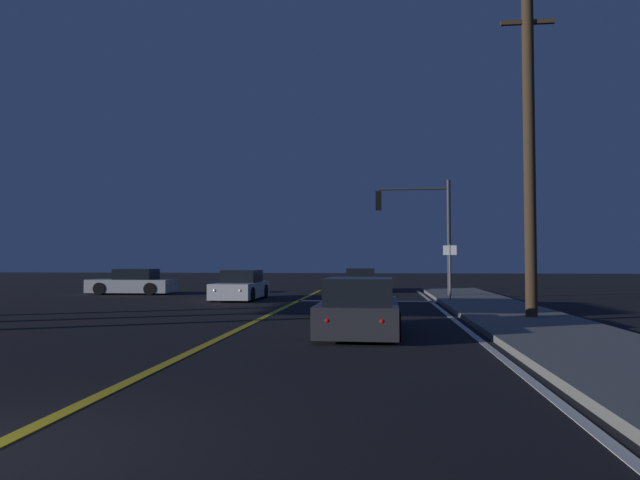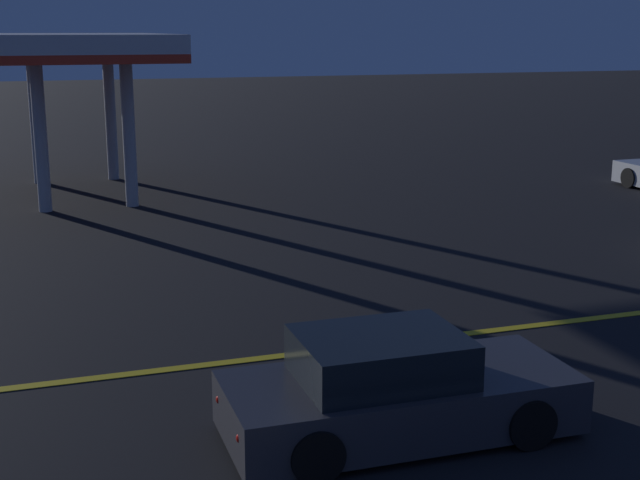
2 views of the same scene
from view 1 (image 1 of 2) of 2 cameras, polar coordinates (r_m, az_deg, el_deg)
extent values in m
cube|color=slate|center=(15.94, 20.87, -8.00)|extent=(3.20, 39.11, 0.15)
cube|color=gold|center=(15.85, -7.10, -8.42)|extent=(0.20, 36.94, 0.01)
cube|color=silver|center=(15.58, 14.21, -8.47)|extent=(0.16, 36.94, 0.01)
cube|color=silver|center=(24.77, 4.77, -6.17)|extent=(6.01, 0.50, 0.01)
cube|color=#2D2D33|center=(13.78, 4.05, -7.55)|extent=(1.87, 4.40, 0.68)
cube|color=black|center=(13.48, 3.99, -5.11)|extent=(1.58, 2.04, 0.60)
cylinder|color=black|center=(15.21, 1.11, -7.51)|extent=(0.23, 0.64, 0.64)
cylinder|color=black|center=(15.13, 7.53, -7.51)|extent=(0.23, 0.64, 0.64)
cylinder|color=black|center=(12.53, -0.17, -8.65)|extent=(0.23, 0.64, 0.64)
cylinder|color=black|center=(12.43, 7.66, -8.68)|extent=(0.23, 0.64, 0.64)
sphere|color=#FFF4CC|center=(15.93, 2.41, -6.54)|extent=(0.18, 0.18, 0.18)
sphere|color=#FFF4CC|center=(15.88, 6.47, -6.54)|extent=(0.18, 0.18, 0.18)
sphere|color=red|center=(11.70, 0.74, -8.12)|extent=(0.14, 0.14, 0.14)
sphere|color=red|center=(11.63, 6.29, -8.14)|extent=(0.14, 0.14, 0.14)
cube|color=silver|center=(25.94, -8.04, -5.02)|extent=(1.80, 4.32, 0.68)
cube|color=black|center=(26.17, -7.89, -3.68)|extent=(1.53, 1.99, 0.60)
cylinder|color=black|center=(24.45, -6.97, -5.48)|extent=(0.23, 0.64, 0.64)
cylinder|color=black|center=(24.89, -10.66, -5.40)|extent=(0.23, 0.64, 0.64)
cylinder|color=black|center=(27.05, -5.63, -5.17)|extent=(0.23, 0.64, 0.64)
cylinder|color=black|center=(27.45, -8.99, -5.11)|extent=(0.23, 0.64, 0.64)
sphere|color=#FFF4CC|center=(23.78, -8.04, -5.08)|extent=(0.18, 0.18, 0.18)
sphere|color=#FFF4CC|center=(24.08, -10.57, -5.03)|extent=(0.18, 0.18, 0.18)
sphere|color=red|center=(27.85, -5.84, -4.67)|extent=(0.14, 0.14, 0.14)
sphere|color=red|center=(28.11, -8.02, -4.64)|extent=(0.14, 0.14, 0.14)
cube|color=black|center=(33.03, 4.12, -4.42)|extent=(1.94, 4.54, 0.68)
cube|color=black|center=(32.74, 4.11, -3.39)|extent=(1.63, 2.11, 0.60)
cylinder|color=black|center=(34.45, 2.72, -4.53)|extent=(0.23, 0.64, 0.64)
cylinder|color=black|center=(34.43, 5.58, -4.53)|extent=(0.23, 0.64, 0.64)
cylinder|color=black|center=(31.67, 2.53, -4.74)|extent=(0.23, 0.64, 0.64)
cylinder|color=black|center=(31.64, 5.65, -4.73)|extent=(0.23, 0.64, 0.64)
sphere|color=#FFF4CC|center=(35.23, 3.23, -4.15)|extent=(0.18, 0.18, 0.18)
sphere|color=#FFF4CC|center=(35.22, 5.09, -4.15)|extent=(0.18, 0.18, 0.18)
sphere|color=red|center=(30.84, 3.01, -4.43)|extent=(0.14, 0.14, 0.14)
sphere|color=red|center=(30.83, 5.13, -4.43)|extent=(0.14, 0.14, 0.14)
cube|color=#B2B5BA|center=(31.64, -18.52, -4.41)|extent=(4.39, 1.80, 0.68)
cube|color=black|center=(31.52, -18.07, -3.34)|extent=(2.03, 1.52, 0.60)
cylinder|color=black|center=(31.49, -21.38, -4.61)|extent=(0.64, 0.23, 0.64)
cylinder|color=black|center=(32.94, -20.12, -4.51)|extent=(0.64, 0.23, 0.64)
cylinder|color=black|center=(30.38, -16.79, -4.76)|extent=(0.64, 0.23, 0.64)
cylinder|color=black|center=(31.88, -15.70, -4.64)|extent=(0.64, 0.23, 0.64)
sphere|color=#FFF4CC|center=(32.07, -22.39, -4.19)|extent=(0.18, 0.18, 0.18)
sphere|color=#FFF4CC|center=(33.03, -21.52, -4.14)|extent=(0.18, 0.18, 0.18)
sphere|color=red|center=(30.34, -15.23, -4.40)|extent=(0.14, 0.14, 0.14)
sphere|color=red|center=(31.35, -14.54, -4.33)|extent=(0.14, 0.14, 0.14)
cylinder|color=#38383D|center=(27.21, 12.90, 0.11)|extent=(0.18, 0.18, 5.59)
cylinder|color=#38383D|center=(27.27, 9.41, 5.13)|extent=(3.29, 0.12, 0.12)
cube|color=black|center=(27.16, 5.94, 3.97)|extent=(0.28, 0.28, 0.90)
sphere|color=red|center=(27.19, 5.94, 4.53)|extent=(0.22, 0.22, 0.22)
sphere|color=#4C2D05|center=(27.16, 5.94, 3.97)|extent=(0.22, 0.22, 0.22)
sphere|color=#0A3814|center=(27.13, 5.94, 3.40)|extent=(0.22, 0.22, 0.22)
cylinder|color=#42301E|center=(17.66, 20.39, 8.84)|extent=(0.33, 0.33, 10.13)
cube|color=#42301E|center=(18.70, 20.23, 19.94)|extent=(1.53, 0.12, 0.12)
cylinder|color=slate|center=(24.38, 13.01, -3.31)|extent=(0.06, 0.06, 2.46)
cube|color=white|center=(24.38, 12.99, -1.01)|extent=(0.56, 0.13, 0.40)
camera|label=2|loc=(13.43, 49.26, 12.55)|focal=50.00mm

